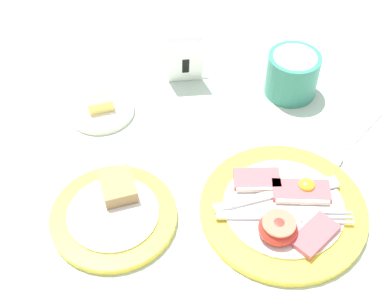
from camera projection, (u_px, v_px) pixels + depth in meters
The scene contains 7 objects.
ground_plane at pixel (227, 202), 0.76m from camera, with size 3.00×3.00×0.00m, color #B7CCB7.
breakfast_plate at pixel (284, 209), 0.74m from camera, with size 0.23×0.23×0.04m.
bread_plate at pixel (114, 213), 0.74m from camera, with size 0.17×0.17×0.04m.
sugar_cup at pixel (292, 74), 0.89m from camera, with size 0.09×0.09×0.07m.
butter_dish at pixel (101, 108), 0.88m from camera, with size 0.11×0.11×0.03m.
number_card at pixel (185, 62), 0.91m from camera, with size 0.06×0.05×0.07m.
teaspoon_by_saucer at pixel (339, 155), 0.81m from camera, with size 0.15×0.15×0.01m.
Camera 1 is at (-0.09, -0.45, 0.61)m, focal length 50.00 mm.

